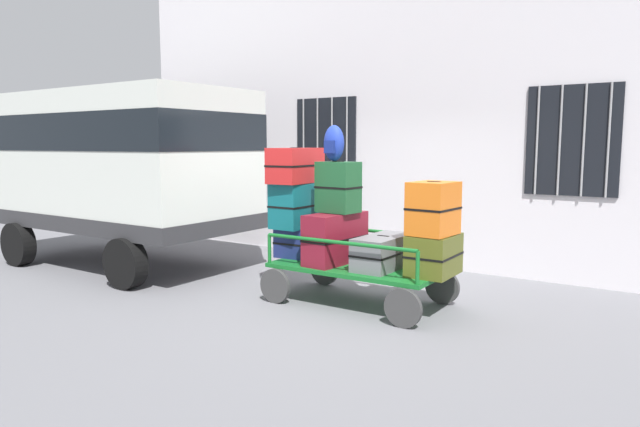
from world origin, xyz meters
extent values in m
plane|color=slate|center=(0.00, 0.00, 0.00)|extent=(40.00, 40.00, 0.00)
cube|color=silver|center=(0.00, 2.50, 2.50)|extent=(12.00, 0.30, 5.00)
cube|color=black|center=(-1.80, 2.33, 2.00)|extent=(1.20, 0.04, 1.50)
cylinder|color=gray|center=(-2.25, 2.29, 2.00)|extent=(0.03, 0.03, 1.50)
cylinder|color=gray|center=(-1.95, 2.29, 2.00)|extent=(0.03, 0.03, 1.50)
cylinder|color=gray|center=(-1.65, 2.29, 2.00)|extent=(0.03, 0.03, 1.50)
cylinder|color=gray|center=(-1.35, 2.29, 2.00)|extent=(0.03, 0.03, 1.50)
cube|color=black|center=(2.20, 2.33, 2.00)|extent=(1.20, 0.04, 1.50)
cylinder|color=gray|center=(1.75, 2.29, 2.00)|extent=(0.03, 0.03, 1.50)
cylinder|color=gray|center=(2.05, 2.29, 2.00)|extent=(0.03, 0.03, 1.50)
cylinder|color=gray|center=(2.35, 2.29, 2.00)|extent=(0.03, 0.03, 1.50)
cylinder|color=gray|center=(2.65, 2.29, 2.00)|extent=(0.03, 0.03, 1.50)
cube|color=silver|center=(-4.06, -0.17, 1.70)|extent=(4.22, 2.10, 2.10)
cube|color=black|center=(-4.06, -0.17, 2.13)|extent=(4.24, 2.12, 0.55)
cube|color=#2D2D30|center=(-4.06, -0.17, 0.77)|extent=(4.26, 2.14, 0.24)
cylinder|color=black|center=(-2.72, -1.22, 0.35)|extent=(0.70, 0.22, 0.70)
cylinder|color=black|center=(-5.41, -1.22, 0.35)|extent=(0.70, 0.22, 0.70)
cube|color=#146023|center=(0.27, -0.09, 0.45)|extent=(2.08, 1.07, 0.05)
cylinder|color=#383838|center=(1.14, -0.64, 0.21)|extent=(0.43, 0.06, 0.43)
cylinder|color=#383838|center=(1.14, 0.46, 0.21)|extent=(0.43, 0.06, 0.43)
cylinder|color=#383838|center=(-0.59, -0.64, 0.21)|extent=(0.43, 0.06, 0.43)
cylinder|color=#383838|center=(-0.59, 0.46, 0.21)|extent=(0.43, 0.06, 0.43)
cylinder|color=#146023|center=(1.27, -0.58, 0.66)|extent=(0.04, 0.04, 0.36)
cylinder|color=#146023|center=(1.27, 0.40, 0.66)|extent=(0.04, 0.04, 0.36)
cylinder|color=#146023|center=(-0.73, -0.58, 0.66)|extent=(0.04, 0.04, 0.36)
cylinder|color=#146023|center=(-0.73, 0.40, 0.66)|extent=(0.04, 0.04, 0.36)
cylinder|color=#146023|center=(0.27, -0.58, 0.83)|extent=(2.00, 0.04, 0.04)
cylinder|color=#146023|center=(0.27, 0.40, 0.83)|extent=(2.00, 0.04, 0.04)
cube|color=navy|center=(-0.69, -0.10, 0.67)|extent=(0.48, 0.39, 0.38)
cube|color=black|center=(-0.69, -0.10, 0.67)|extent=(0.49, 0.40, 0.02)
cube|color=black|center=(-0.69, -0.10, 0.86)|extent=(0.16, 0.04, 0.02)
cube|color=#0F5960|center=(-0.69, -0.08, 1.16)|extent=(0.42, 0.65, 0.58)
cube|color=black|center=(-0.69, -0.08, 1.16)|extent=(0.43, 0.66, 0.02)
cube|color=black|center=(-0.69, -0.08, 1.44)|extent=(0.14, 0.03, 0.02)
cube|color=#B21E1E|center=(-0.69, -0.08, 1.68)|extent=(0.46, 0.84, 0.45)
cube|color=black|center=(-0.69, -0.08, 1.68)|extent=(0.47, 0.85, 0.02)
cube|color=black|center=(-0.69, -0.08, 1.90)|extent=(0.14, 0.04, 0.02)
cube|color=maroon|center=(-0.05, -0.12, 0.79)|extent=(0.44, 0.94, 0.62)
cube|color=black|center=(-0.05, -0.12, 0.79)|extent=(0.45, 0.95, 0.02)
cube|color=black|center=(-0.05, -0.12, 1.10)|extent=(0.13, 0.04, 0.02)
cube|color=#194C28|center=(-0.05, -0.06, 1.42)|extent=(0.50, 0.39, 0.63)
cube|color=black|center=(-0.05, -0.06, 1.42)|extent=(0.51, 0.40, 0.02)
cube|color=black|center=(-0.05, -0.06, 1.73)|extent=(0.16, 0.04, 0.02)
cube|color=slate|center=(0.59, -0.06, 0.67)|extent=(0.43, 0.89, 0.39)
cube|color=black|center=(0.59, -0.06, 0.67)|extent=(0.44, 0.90, 0.02)
cube|color=black|center=(0.59, -0.06, 0.86)|extent=(0.15, 0.03, 0.02)
cube|color=#4C5119|center=(1.23, -0.06, 0.71)|extent=(0.47, 0.66, 0.46)
cube|color=black|center=(1.23, -0.06, 0.71)|extent=(0.48, 0.67, 0.02)
cube|color=black|center=(1.23, -0.06, 0.93)|extent=(0.16, 0.03, 0.02)
cube|color=orange|center=(1.23, -0.10, 1.24)|extent=(0.47, 0.57, 0.59)
cube|color=black|center=(1.23, -0.10, 1.24)|extent=(0.48, 0.58, 0.02)
cube|color=black|center=(1.23, -0.10, 1.53)|extent=(0.15, 0.04, 0.02)
ellipsoid|color=navy|center=(-0.08, -0.10, 1.96)|extent=(0.27, 0.19, 0.44)
cube|color=navy|center=(-0.08, -0.20, 1.92)|extent=(0.14, 0.06, 0.15)
camera|label=1|loc=(3.70, -6.05, 1.95)|focal=32.03mm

